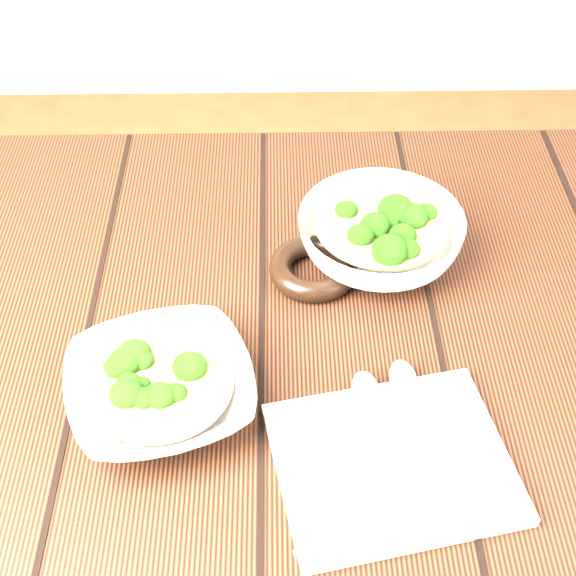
{
  "coord_description": "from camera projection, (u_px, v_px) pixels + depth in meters",
  "views": [
    {
      "loc": [
        -0.0,
        -0.61,
        1.43
      ],
      "look_at": [
        0.01,
        0.02,
        0.8
      ],
      "focal_mm": 50.0,
      "sensor_mm": 36.0,
      "label": 1
    }
  ],
  "objects": [
    {
      "name": "table",
      "position": [
        280.0,
        395.0,
        1.0
      ],
      "size": [
        1.2,
        0.8,
        0.75
      ],
      "color": "#3B1E11",
      "rests_on": "ground"
    },
    {
      "name": "soup_bowl_front",
      "position": [
        161.0,
        388.0,
        0.83
      ],
      "size": [
        0.24,
        0.24,
        0.05
      ],
      "color": "silver",
      "rests_on": "table"
    },
    {
      "name": "spoon_right",
      "position": [
        409.0,
        407.0,
        0.82
      ],
      "size": [
        0.03,
        0.19,
        0.01
      ],
      "color": "#BEB7A7",
      "rests_on": "napkin"
    },
    {
      "name": "napkin",
      "position": [
        392.0,
        463.0,
        0.79
      ],
      "size": [
        0.26,
        0.23,
        0.01
      ],
      "primitive_type": "cube",
      "rotation": [
        0.0,
        0.0,
        0.2
      ],
      "color": "beige",
      "rests_on": "table"
    },
    {
      "name": "soup_bowl_back",
      "position": [
        380.0,
        236.0,
        0.98
      ],
      "size": [
        0.23,
        0.23,
        0.07
      ],
      "color": "silver",
      "rests_on": "table"
    },
    {
      "name": "spoon_left",
      "position": [
        371.0,
        419.0,
        0.81
      ],
      "size": [
        0.03,
        0.19,
        0.01
      ],
      "color": "#BEB7A7",
      "rests_on": "napkin"
    },
    {
      "name": "trivet",
      "position": [
        313.0,
        268.0,
        0.97
      ],
      "size": [
        0.14,
        0.14,
        0.03
      ],
      "primitive_type": "torus",
      "rotation": [
        0.0,
        0.0,
        -0.42
      ],
      "color": "black",
      "rests_on": "table"
    }
  ]
}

